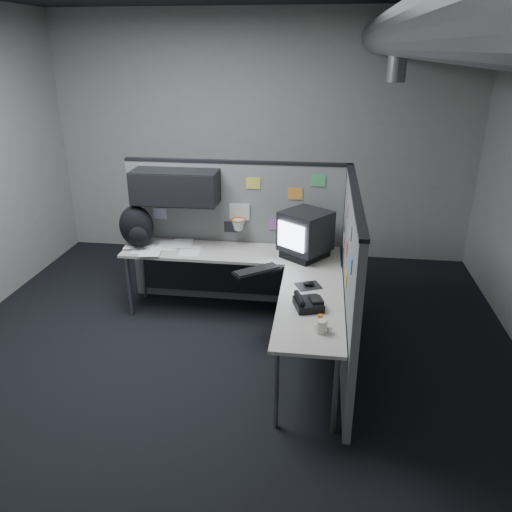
# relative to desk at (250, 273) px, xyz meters

# --- Properties ---
(room) EXTENTS (5.62, 5.62, 3.22)m
(room) POSITION_rel_desk_xyz_m (0.41, -0.70, 1.48)
(room) COLOR black
(room) RESTS_ON ground
(partition_back) EXTENTS (2.44, 0.42, 1.63)m
(partition_back) POSITION_rel_desk_xyz_m (-0.40, 0.53, 0.38)
(partition_back) COLOR slate
(partition_back) RESTS_ON ground
(partition_right) EXTENTS (0.07, 2.23, 1.63)m
(partition_right) POSITION_rel_desk_xyz_m (0.95, -0.49, 0.21)
(partition_right) COLOR slate
(partition_right) RESTS_ON ground
(desk) EXTENTS (2.31, 2.11, 0.73)m
(desk) POSITION_rel_desk_xyz_m (0.00, 0.00, 0.00)
(desk) COLOR #B9B5A7
(desk) RESTS_ON ground
(monitor) EXTENTS (0.59, 0.59, 0.48)m
(monitor) POSITION_rel_desk_xyz_m (0.53, 0.23, 0.37)
(monitor) COLOR black
(monitor) RESTS_ON desk
(keyboard) EXTENTS (0.47, 0.42, 0.04)m
(keyboard) POSITION_rel_desk_xyz_m (0.10, -0.23, 0.14)
(keyboard) COLOR black
(keyboard) RESTS_ON desk
(mouse) EXTENTS (0.27, 0.25, 0.05)m
(mouse) POSITION_rel_desk_xyz_m (0.60, -0.46, 0.13)
(mouse) COLOR black
(mouse) RESTS_ON desk
(phone) EXTENTS (0.28, 0.29, 0.11)m
(phone) POSITION_rel_desk_xyz_m (0.61, -0.87, 0.16)
(phone) COLOR black
(phone) RESTS_ON desk
(bottles) EXTENTS (0.13, 0.16, 0.08)m
(bottles) POSITION_rel_desk_xyz_m (0.73, -1.18, 0.15)
(bottles) COLOR silver
(bottles) RESTS_ON desk
(cup) EXTENTS (0.09, 0.09, 0.11)m
(cup) POSITION_rel_desk_xyz_m (0.72, -1.25, 0.17)
(cup) COLOR beige
(cup) RESTS_ON desk
(papers) EXTENTS (0.88, 0.61, 0.02)m
(papers) POSITION_rel_desk_xyz_m (-1.00, 0.26, 0.13)
(papers) COLOR white
(papers) RESTS_ON desk
(backpack) EXTENTS (0.40, 0.36, 0.45)m
(backpack) POSITION_rel_desk_xyz_m (-1.27, 0.28, 0.34)
(backpack) COLOR black
(backpack) RESTS_ON desk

